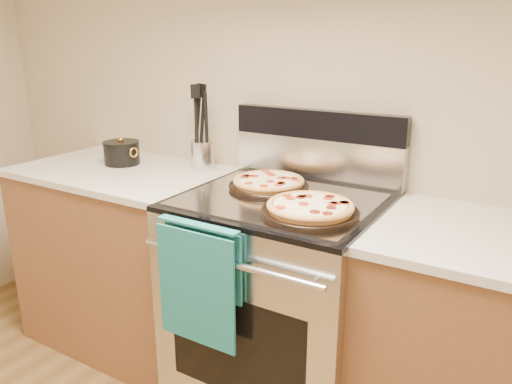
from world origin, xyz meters
The scene contains 15 objects.
wall_back centered at (0.00, 2.00, 1.35)m, with size 4.00×4.00×0.00m, color tan.
range_body centered at (0.00, 1.65, 0.45)m, with size 0.76×0.68×0.90m, color #B7B7BC.
oven_window centered at (0.00, 1.31, 0.45)m, with size 0.56×0.01×0.40m, color black.
cooktop centered at (0.00, 1.65, 0.91)m, with size 0.76×0.68×0.02m, color black.
backsplash_lower centered at (0.00, 1.96, 1.01)m, with size 0.76×0.06×0.18m, color silver.
backsplash_upper centered at (0.00, 1.96, 1.16)m, with size 0.76×0.06×0.12m, color black.
oven_handle centered at (0.00, 1.27, 0.80)m, with size 0.03×0.03×0.70m, color silver.
dish_towel centered at (-0.12, 1.27, 0.70)m, with size 0.32×0.05×0.42m, color #16715C, non-canonical shape.
foil_sheet centered at (0.00, 1.62, 0.92)m, with size 0.70×0.55×0.01m, color gray.
cabinet_left centered at (-0.88, 1.68, 0.44)m, with size 1.00×0.62×0.88m, color brown.
countertop_left centered at (-0.88, 1.68, 0.90)m, with size 1.02×0.64×0.03m, color beige.
pepperoni_pizza_back centered at (-0.10, 1.72, 0.95)m, with size 0.32×0.32×0.04m, color #C4893C, non-canonical shape.
pepperoni_pizza_front centered at (0.18, 1.52, 0.95)m, with size 0.33×0.33×0.04m, color #C4893C, non-canonical shape.
utensil_crock centered at (-0.55, 1.88, 0.98)m, with size 0.11×0.11×0.14m, color silver.
saucepan centered at (-0.95, 1.75, 0.96)m, with size 0.17×0.17×0.10m, color black.
Camera 1 is at (0.85, 0.04, 1.51)m, focal length 35.00 mm.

